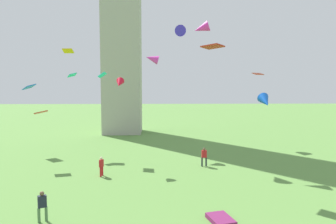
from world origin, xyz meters
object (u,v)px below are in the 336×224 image
Objects in this scene: kite_flying_3 at (72,75)px; kite_flying_7 at (202,28)px; kite_flying_2 at (265,101)px; kite_flying_4 at (258,74)px; person_1 at (204,156)px; kite_flying_11 at (119,83)px; kite_flying_6 at (102,75)px; person_2 at (101,165)px; kite_flying_8 at (41,112)px; kite_flying_9 at (179,31)px; person_0 at (42,205)px; kite_flying_1 at (29,87)px; kite_flying_10 at (213,46)px; kite_bundle_1 at (221,219)px; kite_flying_0 at (68,51)px; kite_flying_5 at (152,59)px.

kite_flying_7 is (14.34, -4.35, 4.60)m from kite_flying_3.
kite_flying_4 is (-2.92, -5.92, 3.20)m from kite_flying_2.
kite_flying_11 is at bearing -6.39° from person_1.
kite_flying_6 reaches higher than person_1.
kite_flying_4 reaches higher than person_2.
kite_flying_9 is at bearing 173.74° from kite_flying_8.
person_0 is 0.98× the size of person_1.
kite_flying_8 reaches higher than person_2.
kite_flying_11 is (11.59, -7.30, 0.39)m from kite_flying_1.
kite_flying_3 is at bearing -27.28° from person_1.
person_0 is 0.91× the size of kite_flying_10.
person_1 is at bearing 15.47° from kite_flying_7.
kite_flying_8 is at bearing 163.73° from kite_flying_4.
person_1 reaches higher than kite_bundle_1.
kite_flying_4 reaches higher than kite_flying_8.
kite_flying_0 is 0.67× the size of kite_flying_7.
kite_flying_7 reaches higher than kite_flying_3.
kite_flying_9 is at bearing 122.98° from kite_flying_3.
kite_flying_7 reaches higher than person_1.
kite_bundle_1 is (18.91, -20.36, -7.53)m from kite_flying_1.
kite_flying_6 is at bearing -169.81° from kite_flying_2.
kite_flying_2 is 1.23× the size of kite_flying_7.
person_1 is 13.36m from kite_flying_2.
kite_flying_4 is at bearing 12.92° from kite_flying_11.
kite_flying_4 is at bearing -167.05° from person_0.
kite_flying_11 is at bearing 31.66° from kite_flying_6.
kite_flying_3 is 20.75m from kite_flying_4.
kite_bundle_1 is (-6.85, -15.18, -8.92)m from kite_flying_4.
kite_flying_1 is 26.31m from kite_flying_4.
kite_flying_2 is 1.41× the size of kite_bundle_1.
kite_flying_2 is at bearing 139.86° from kite_flying_7.
kite_flying_6 is 14.00m from kite_flying_10.
kite_flying_0 is (-5.96, 11.98, 11.06)m from person_2.
kite_flying_2 is 1.79× the size of kite_flying_11.
kite_bundle_1 is at bearing 116.98° from kite_flying_8.
kite_flying_0 is 6.28m from kite_flying_1.
kite_flying_11 reaches higher than kite_bundle_1.
kite_flying_10 is (9.28, -1.61, 9.99)m from person_2.
kite_flying_11 is at bearing 167.06° from kite_flying_4.
kite_flying_2 reaches higher than kite_flying_8.
kite_flying_8 is at bearing 138.59° from kite_bundle_1.
kite_flying_1 is 1.56× the size of kite_flying_4.
person_0 is at bearing -98.74° from kite_flying_11.
kite_flying_9 is at bearing 94.59° from kite_bundle_1.
kite_flying_6 is 0.66× the size of kite_flying_7.
kite_flying_5 is 0.85× the size of kite_flying_9.
kite_bundle_1 is (13.50, -19.27, -8.91)m from kite_flying_3.
kite_bundle_1 is at bearing 78.87° from kite_flying_3.
kite_flying_0 reaches higher than kite_flying_2.
kite_flying_5 is 13.32m from kite_flying_10.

